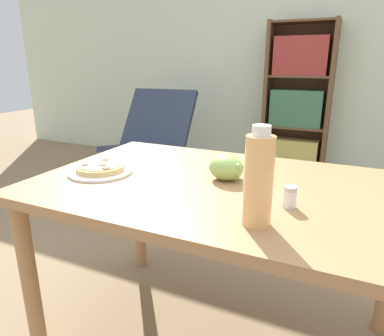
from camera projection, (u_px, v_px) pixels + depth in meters
wall_back at (321, 44)px, 3.31m from camera, size 8.00×0.05×2.60m
dining_table at (223, 205)px, 1.26m from camera, size 1.35×0.85×0.72m
pizza_on_plate at (101, 169)px, 1.34m from camera, size 0.25×0.25×0.04m
grape_bunch at (227, 168)px, 1.25m from camera, size 0.13×0.11×0.09m
drink_bottle at (259, 180)px, 0.88m from camera, size 0.08×0.08×0.27m
salt_shaker at (290, 197)px, 1.02m from camera, size 0.04×0.04×0.07m
lounge_chair_near at (151, 155)px, 3.26m from camera, size 0.71×0.80×0.88m
bookshelf at (297, 106)px, 3.39m from camera, size 0.63×0.30×1.51m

